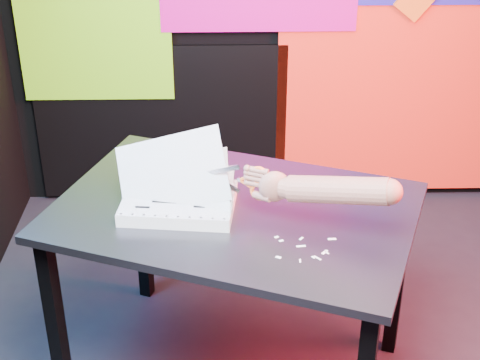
{
  "coord_description": "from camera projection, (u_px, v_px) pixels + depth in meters",
  "views": [
    {
      "loc": [
        -0.42,
        -2.03,
        2.04
      ],
      "look_at": [
        -0.37,
        0.09,
        0.87
      ],
      "focal_mm": 55.0,
      "sensor_mm": 36.0,
      "label": 1
    }
  ],
  "objects": [
    {
      "name": "printout_stack",
      "position": [
        179.0,
        201.0,
        2.49
      ],
      "size": [
        0.42,
        0.32,
        0.28
      ],
      "rotation": [
        0.0,
        0.0,
        -0.11
      ],
      "color": "silver",
      "rests_on": "work_table"
    },
    {
      "name": "work_table",
      "position": [
        234.0,
        230.0,
        2.55
      ],
      "size": [
        1.41,
        1.18,
        0.75
      ],
      "rotation": [
        0.0,
        0.0,
        -0.36
      ],
      "color": "black",
      "rests_on": "ground"
    },
    {
      "name": "paper_clippings",
      "position": [
        307.0,
        248.0,
        2.29
      ],
      "size": [
        0.2,
        0.15,
        0.0
      ],
      "color": "white",
      "rests_on": "work_table"
    },
    {
      "name": "room",
      "position": [
        368.0,
        49.0,
        2.12
      ],
      "size": [
        3.01,
        3.01,
        2.71
      ],
      "color": "black",
      "rests_on": "ground"
    },
    {
      "name": "backdrop",
      "position": [
        322.0,
        29.0,
        3.6
      ],
      "size": [
        2.88,
        0.05,
        2.08
      ],
      "color": "red",
      "rests_on": "ground"
    },
    {
      "name": "hand_forearm",
      "position": [
        327.0,
        189.0,
        2.3
      ],
      "size": [
        0.47,
        0.24,
        0.16
      ],
      "rotation": [
        0.0,
        0.0,
        -0.42
      ],
      "color": "brown",
      "rests_on": "work_table"
    },
    {
      "name": "scissors",
      "position": [
        255.0,
        183.0,
        2.4
      ],
      "size": [
        0.2,
        0.1,
        0.13
      ],
      "rotation": [
        0.0,
        0.0,
        -0.42
      ],
      "color": "silver",
      "rests_on": "printout_stack"
    }
  ]
}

